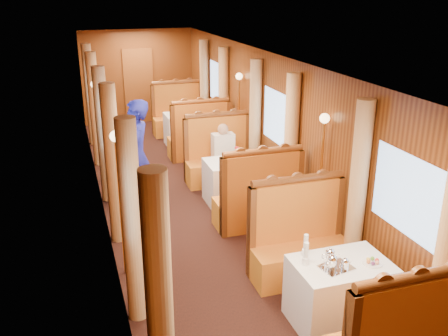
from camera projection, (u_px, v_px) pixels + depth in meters
name	position (u px, v px, depth m)	size (l,w,h in m)	color
floor	(195.00, 207.00, 8.57)	(3.00, 12.00, 0.01)	black
ceiling	(192.00, 59.00, 7.71)	(3.00, 12.00, 0.01)	silver
wall_far	(138.00, 77.00, 13.51)	(3.00, 2.50, 0.01)	brown
wall_left	(100.00, 145.00, 7.71)	(12.00, 2.50, 0.01)	brown
wall_right	(278.00, 129.00, 8.57)	(12.00, 2.50, 0.01)	brown
doorway_far	(139.00, 86.00, 13.57)	(0.80, 0.04, 2.00)	brown
table_near	(339.00, 292.00, 5.53)	(1.05, 0.72, 0.75)	white
banquette_near_aft	(299.00, 246.00, 6.42)	(1.30, 0.55, 1.34)	#B74514
table_mid	(236.00, 181.00, 8.66)	(1.05, 0.72, 0.75)	white
banquette_mid_fwd	(258.00, 201.00, 7.73)	(1.30, 0.55, 1.34)	#B74514
banquette_mid_aft	(219.00, 160.00, 9.55)	(1.30, 0.55, 1.34)	#B74514
table_far	(188.00, 129.00, 11.79)	(1.05, 0.72, 0.75)	white
banquette_far_fwd	(199.00, 139.00, 10.86)	(1.30, 0.55, 1.34)	#B74514
banquette_far_aft	(178.00, 117.00, 12.68)	(1.30, 0.55, 1.34)	#B74514
tea_tray	(336.00, 268.00, 5.29)	(0.34, 0.26, 0.01)	silver
teapot_left	(332.00, 264.00, 5.24)	(0.17, 0.13, 0.14)	silver
teapot_right	(345.00, 266.00, 5.24)	(0.13, 0.10, 0.11)	silver
teapot_back	(330.00, 258.00, 5.37)	(0.16, 0.12, 0.13)	silver
fruit_plate	(373.00, 262.00, 5.37)	(0.21, 0.21, 0.05)	white
cup_inboard	(306.00, 256.00, 5.33)	(0.08, 0.08, 0.26)	white
cup_outboard	(306.00, 247.00, 5.50)	(0.08, 0.08, 0.26)	white
rose_vase_mid	(237.00, 151.00, 8.49)	(0.06, 0.06, 0.36)	silver
rose_vase_far	(188.00, 106.00, 11.60)	(0.06, 0.06, 0.36)	silver
window_left_near	(131.00, 235.00, 4.52)	(1.20, 0.90, 0.01)	#83ADE1
curtain_left_near_a	(160.00, 308.00, 3.95)	(0.22, 0.22, 2.35)	tan
curtain_left_near_b	(132.00, 224.00, 5.34)	(0.22, 0.22, 2.35)	tan
window_right_near	(408.00, 195.00, 5.37)	(1.20, 0.90, 0.01)	#83ADE1
curtain_right_near_a	(447.00, 254.00, 4.73)	(0.22, 0.22, 2.35)	tan
curtain_right_near_b	(357.00, 193.00, 6.13)	(0.22, 0.22, 2.35)	tan
window_left_mid	(99.00, 133.00, 7.65)	(1.20, 0.90, 0.01)	#83ADE1
curtain_left_mid_a	(113.00, 165.00, 7.07)	(0.22, 0.22, 2.35)	tan
curtain_left_mid_b	(103.00, 136.00, 8.47)	(0.22, 0.22, 2.35)	tan
window_right_mid	(278.00, 118.00, 8.50)	(1.20, 0.90, 0.01)	#83ADE1
curtain_right_mid_a	(291.00, 147.00, 7.86)	(0.22, 0.22, 2.35)	tan
curtain_right_mid_b	(255.00, 123.00, 9.26)	(0.22, 0.22, 2.35)	tan
window_left_far	(86.00, 90.00, 10.78)	(1.20, 0.90, 0.01)	#83ADE1
curtain_left_far_a	(95.00, 110.00, 10.20)	(0.22, 0.22, 2.35)	tan
curtain_left_far_b	(90.00, 95.00, 11.60)	(0.22, 0.22, 2.35)	tan
window_right_far	(218.00, 82.00, 11.63)	(1.20, 0.90, 0.01)	#83ADE1
curtain_right_far_a	(223.00, 101.00, 10.99)	(0.22, 0.22, 2.35)	tan
curtain_right_far_b	(204.00, 88.00, 12.39)	(0.22, 0.22, 2.35)	tan
sconce_left_fore	(118.00, 175.00, 6.13)	(0.14, 0.14, 1.95)	#BF8C3F
sconce_right_fore	(322.00, 153.00, 6.93)	(0.14, 0.14, 1.95)	#BF8C3F
sconce_left_aft	(97.00, 111.00, 9.26)	(0.14, 0.14, 1.95)	#BF8C3F
sconce_right_aft	(239.00, 101.00, 10.06)	(0.14, 0.14, 1.95)	#BF8C3F
steward	(137.00, 157.00, 8.14)	(0.69, 0.45, 1.89)	navy
passenger	(224.00, 149.00, 9.19)	(0.40, 0.44, 0.76)	beige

